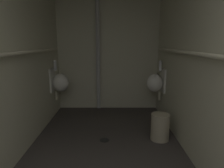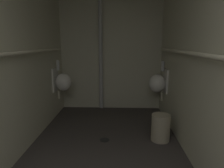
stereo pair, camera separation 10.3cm
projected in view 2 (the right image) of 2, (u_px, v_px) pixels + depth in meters
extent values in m
cube|color=beige|center=(209.00, 54.00, 2.05)|extent=(0.06, 4.53, 2.61)
cube|color=beige|center=(111.00, 48.00, 4.27)|extent=(2.23, 0.06, 2.61)
ellipsoid|color=silver|center=(63.00, 82.00, 3.88)|extent=(0.30, 0.26, 0.34)
cube|color=silver|center=(55.00, 80.00, 3.88)|extent=(0.03, 0.30, 0.44)
cylinder|color=silver|center=(58.00, 66.00, 3.82)|extent=(0.06, 0.06, 0.16)
sphere|color=silver|center=(58.00, 62.00, 3.81)|extent=(0.06, 0.06, 0.06)
cylinder|color=beige|center=(59.00, 95.00, 3.94)|extent=(0.04, 0.04, 0.16)
ellipsoid|color=silver|center=(157.00, 83.00, 3.77)|extent=(0.30, 0.26, 0.34)
cube|color=silver|center=(166.00, 81.00, 3.76)|extent=(0.03, 0.30, 0.44)
cylinder|color=silver|center=(163.00, 67.00, 3.71)|extent=(0.06, 0.06, 0.16)
sphere|color=silver|center=(163.00, 62.00, 3.69)|extent=(0.06, 0.06, 0.06)
cylinder|color=beige|center=(162.00, 96.00, 3.82)|extent=(0.04, 0.04, 0.16)
cylinder|color=beige|center=(8.00, 54.00, 2.15)|extent=(0.05, 3.69, 0.05)
sphere|color=beige|center=(59.00, 49.00, 3.96)|extent=(0.06, 0.06, 0.06)
cylinder|color=beige|center=(200.00, 55.00, 2.04)|extent=(0.05, 3.67, 0.05)
sphere|color=beige|center=(162.00, 49.00, 3.84)|extent=(0.06, 0.06, 0.06)
cylinder|color=#B2B2B2|center=(101.00, 48.00, 4.17)|extent=(0.08, 0.08, 2.56)
cylinder|color=black|center=(105.00, 140.00, 3.01)|extent=(0.14, 0.14, 0.01)
cylinder|color=#9E937A|center=(161.00, 128.00, 2.97)|extent=(0.27, 0.27, 0.39)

